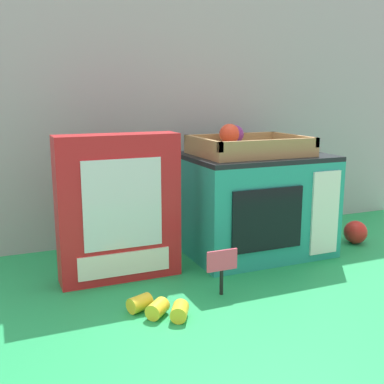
% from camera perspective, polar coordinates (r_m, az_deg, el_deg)
% --- Properties ---
extents(ground_plane, '(1.70, 1.70, 0.00)m').
position_cam_1_polar(ground_plane, '(1.26, 2.56, -7.85)').
color(ground_plane, '#219E54').
rests_on(ground_plane, ground).
extents(display_back_panel, '(1.61, 0.03, 0.76)m').
position_cam_1_polar(display_back_panel, '(1.41, -1.57, 9.95)').
color(display_back_panel, '#A0A3A8').
rests_on(display_back_panel, ground).
extents(toy_microwave, '(0.37, 0.28, 0.27)m').
position_cam_1_polar(toy_microwave, '(1.29, 7.46, -1.37)').
color(toy_microwave, teal).
rests_on(toy_microwave, ground).
extents(food_groups_crate, '(0.28, 0.21, 0.08)m').
position_cam_1_polar(food_groups_crate, '(1.26, 6.58, 5.44)').
color(food_groups_crate, '#A37F51').
rests_on(food_groups_crate, toy_microwave).
extents(cookie_set_box, '(0.28, 0.08, 0.34)m').
position_cam_1_polar(cookie_set_box, '(1.09, -8.74, -1.93)').
color(cookie_set_box, red).
rests_on(cookie_set_box, ground).
extents(price_sign, '(0.07, 0.01, 0.10)m').
position_cam_1_polar(price_sign, '(1.02, 3.60, -8.72)').
color(price_sign, black).
rests_on(price_sign, ground).
extents(loose_toy_banana, '(0.11, 0.11, 0.03)m').
position_cam_1_polar(loose_toy_banana, '(0.95, -4.00, -13.64)').
color(loose_toy_banana, yellow).
rests_on(loose_toy_banana, ground).
extents(loose_toy_apple, '(0.07, 0.07, 0.07)m').
position_cam_1_polar(loose_toy_apple, '(1.45, 18.97, -4.56)').
color(loose_toy_apple, red).
rests_on(loose_toy_apple, ground).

